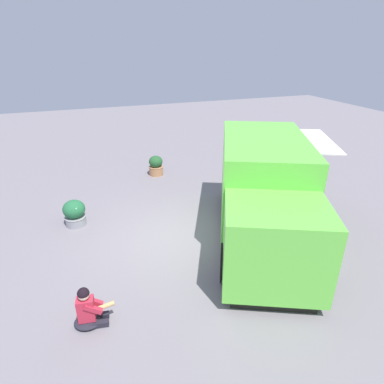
% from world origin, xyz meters
% --- Properties ---
extents(ground_plane, '(40.00, 40.00, 0.00)m').
position_xyz_m(ground_plane, '(0.00, 0.00, 0.00)').
color(ground_plane, slate).
extents(food_truck, '(4.42, 5.82, 2.58)m').
position_xyz_m(food_truck, '(2.33, -0.77, 1.22)').
color(food_truck, '#68D444').
rests_on(food_truck, ground_plane).
extents(person_customer, '(0.80, 0.51, 0.85)m').
position_xyz_m(person_customer, '(-2.27, -2.36, 0.33)').
color(person_customer, '#23212C').
rests_on(person_customer, ground_plane).
extents(planter_flowering_near, '(0.62, 0.62, 0.77)m').
position_xyz_m(planter_flowering_near, '(-2.38, 1.60, 0.39)').
color(planter_flowering_near, gray).
rests_on(planter_flowering_near, ground_plane).
extents(planter_flowering_far, '(0.57, 0.57, 0.78)m').
position_xyz_m(planter_flowering_far, '(0.77, 4.60, 0.38)').
color(planter_flowering_far, '#B1794F').
rests_on(planter_flowering_far, ground_plane).
extents(trash_bin, '(0.55, 0.55, 0.85)m').
position_xyz_m(trash_bin, '(4.69, 2.12, 0.43)').
color(trash_bin, black).
rests_on(trash_bin, ground_plane).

